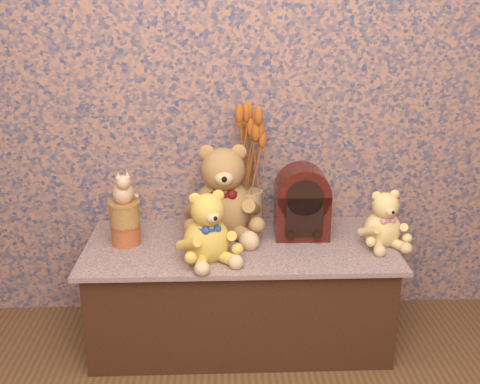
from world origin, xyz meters
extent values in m
cube|color=navy|center=(0.00, 1.50, 1.30)|extent=(3.00, 0.10, 2.60)
cube|color=navy|center=(0.00, 1.22, 0.22)|extent=(1.26, 0.59, 0.44)
cylinder|color=tan|center=(0.05, 1.35, 0.53)|extent=(0.12, 0.12, 0.18)
cylinder|color=#CC803C|center=(-0.47, 1.23, 0.49)|extent=(0.13, 0.13, 0.09)
cylinder|color=#D4BA5C|center=(-0.47, 1.23, 0.58)|extent=(0.14, 0.14, 0.09)
camera|label=1|loc=(-0.08, -0.96, 1.39)|focal=42.95mm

